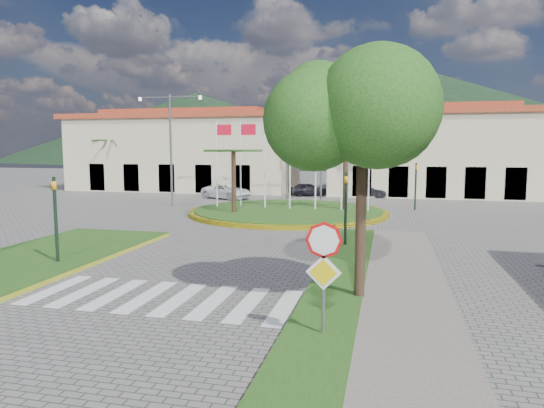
% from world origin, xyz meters
% --- Properties ---
extents(ground, '(160.00, 160.00, 0.00)m').
position_xyz_m(ground, '(0.00, 0.00, 0.00)').
color(ground, slate).
rests_on(ground, ground).
extents(sidewalk_right, '(4.00, 28.00, 0.15)m').
position_xyz_m(sidewalk_right, '(6.00, 2.00, 0.07)').
color(sidewalk_right, gray).
rests_on(sidewalk_right, ground).
extents(verge_right, '(1.60, 28.00, 0.18)m').
position_xyz_m(verge_right, '(4.80, 2.00, 0.09)').
color(verge_right, '#254915').
rests_on(verge_right, ground).
extents(median_left, '(5.00, 14.00, 0.18)m').
position_xyz_m(median_left, '(-6.50, 6.00, 0.09)').
color(median_left, '#254915').
rests_on(median_left, ground).
extents(crosswalk, '(8.00, 3.00, 0.01)m').
position_xyz_m(crosswalk, '(0.00, 4.00, 0.01)').
color(crosswalk, silver).
rests_on(crosswalk, ground).
extents(roundabout_island, '(12.70, 12.70, 6.00)m').
position_xyz_m(roundabout_island, '(0.00, 22.00, 0.18)').
color(roundabout_island, yellow).
rests_on(roundabout_island, ground).
extents(stop_sign, '(0.80, 0.11, 2.65)m').
position_xyz_m(stop_sign, '(4.90, 1.96, 1.79)').
color(stop_sign, slate).
rests_on(stop_sign, ground).
extents(deciduous_tree, '(3.60, 3.60, 6.80)m').
position_xyz_m(deciduous_tree, '(5.50, 5.00, 5.18)').
color(deciduous_tree, black).
rests_on(deciduous_tree, ground).
extents(traffic_light_left, '(0.15, 0.18, 3.20)m').
position_xyz_m(traffic_light_left, '(-5.20, 6.50, 1.94)').
color(traffic_light_left, black).
rests_on(traffic_light_left, ground).
extents(traffic_light_right, '(0.15, 0.18, 3.20)m').
position_xyz_m(traffic_light_right, '(4.50, 12.00, 1.94)').
color(traffic_light_right, black).
rests_on(traffic_light_right, ground).
extents(traffic_light_far, '(0.18, 0.15, 3.20)m').
position_xyz_m(traffic_light_far, '(8.00, 26.00, 1.94)').
color(traffic_light_far, black).
rests_on(traffic_light_far, ground).
extents(direction_sign_west, '(1.60, 0.14, 5.20)m').
position_xyz_m(direction_sign_west, '(-2.00, 30.97, 3.53)').
color(direction_sign_west, slate).
rests_on(direction_sign_west, ground).
extents(direction_sign_east, '(1.60, 0.14, 5.20)m').
position_xyz_m(direction_sign_east, '(3.00, 30.97, 3.53)').
color(direction_sign_east, slate).
rests_on(direction_sign_east, ground).
extents(street_lamp_centre, '(4.80, 0.16, 8.00)m').
position_xyz_m(street_lamp_centre, '(1.00, 30.00, 4.50)').
color(street_lamp_centre, slate).
rests_on(street_lamp_centre, ground).
extents(street_lamp_west, '(4.80, 0.16, 8.00)m').
position_xyz_m(street_lamp_west, '(-9.00, 24.00, 4.50)').
color(street_lamp_west, slate).
rests_on(street_lamp_west, ground).
extents(building_left, '(23.32, 9.54, 8.05)m').
position_xyz_m(building_left, '(-14.00, 38.00, 3.90)').
color(building_left, beige).
rests_on(building_left, ground).
extents(building_right, '(19.08, 9.54, 8.05)m').
position_xyz_m(building_right, '(10.00, 38.00, 3.90)').
color(building_right, beige).
rests_on(building_right, ground).
extents(hill_far_west, '(140.00, 140.00, 22.00)m').
position_xyz_m(hill_far_west, '(-55.00, 140.00, 11.00)').
color(hill_far_west, black).
rests_on(hill_far_west, ground).
extents(hill_far_mid, '(180.00, 180.00, 30.00)m').
position_xyz_m(hill_far_mid, '(15.00, 160.00, 15.00)').
color(hill_far_mid, black).
rests_on(hill_far_mid, ground).
extents(hill_near_back, '(110.00, 110.00, 16.00)m').
position_xyz_m(hill_near_back, '(-10.00, 130.00, 8.00)').
color(hill_near_back, black).
rests_on(hill_near_back, ground).
extents(white_van, '(4.90, 3.74, 1.24)m').
position_xyz_m(white_van, '(-6.90, 30.00, 0.62)').
color(white_van, white).
rests_on(white_van, ground).
extents(car_dark_a, '(3.67, 2.63, 1.16)m').
position_xyz_m(car_dark_a, '(-0.66, 34.01, 0.58)').
color(car_dark_a, black).
rests_on(car_dark_a, ground).
extents(car_dark_b, '(3.39, 1.99, 1.06)m').
position_xyz_m(car_dark_b, '(4.60, 34.13, 0.53)').
color(car_dark_b, black).
rests_on(car_dark_b, ground).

